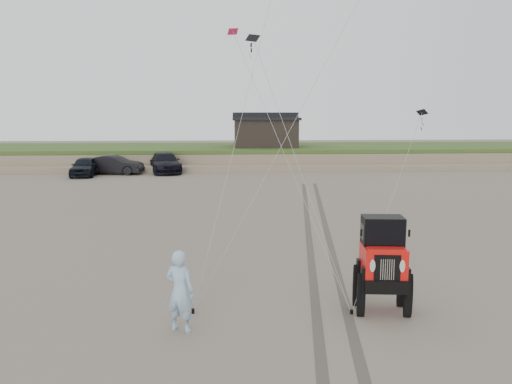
% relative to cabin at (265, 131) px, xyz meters
% --- Properties ---
extents(ground, '(160.00, 160.00, 0.00)m').
position_rel_cabin_xyz_m(ground, '(-2.00, -37.00, -3.24)').
color(ground, '#6B6054').
rests_on(ground, ground).
extents(dune_ridge, '(160.00, 14.25, 1.73)m').
position_rel_cabin_xyz_m(dune_ridge, '(-2.00, 0.50, -2.42)').
color(dune_ridge, '#7A6B54').
rests_on(dune_ridge, ground).
extents(cabin, '(6.40, 5.40, 3.35)m').
position_rel_cabin_xyz_m(cabin, '(0.00, 0.00, 0.00)').
color(cabin, black).
rests_on(cabin, dune_ridge).
extents(truck_a, '(2.06, 4.61, 1.54)m').
position_rel_cabin_xyz_m(truck_a, '(-15.24, -8.59, -2.47)').
color(truck_a, black).
rests_on(truck_a, ground).
extents(truck_b, '(4.91, 2.28, 1.56)m').
position_rel_cabin_xyz_m(truck_b, '(-13.13, -7.61, -2.46)').
color(truck_b, black).
rests_on(truck_b, ground).
extents(truck_c, '(3.54, 6.13, 1.67)m').
position_rel_cabin_xyz_m(truck_c, '(-9.08, -6.58, -2.40)').
color(truck_c, black).
rests_on(truck_c, ground).
extents(jeep, '(2.80, 5.48, 1.96)m').
position_rel_cabin_xyz_m(jeep, '(0.09, -37.40, -2.26)').
color(jeep, red).
rests_on(jeep, ground).
extents(man, '(0.84, 0.71, 1.95)m').
position_rel_cabin_xyz_m(man, '(-4.93, -38.24, -2.26)').
color(man, '#8CBFD8').
rests_on(man, ground).
extents(stake_main, '(0.08, 0.08, 0.12)m').
position_rel_cabin_xyz_m(stake_main, '(-4.72, -37.21, -3.18)').
color(stake_main, black).
rests_on(stake_main, ground).
extents(stake_aux, '(0.08, 0.08, 0.12)m').
position_rel_cabin_xyz_m(stake_aux, '(-0.70, -37.51, -3.18)').
color(stake_aux, black).
rests_on(stake_aux, ground).
extents(tire_tracks, '(5.22, 29.74, 0.01)m').
position_rel_cabin_xyz_m(tire_tracks, '(0.00, -29.00, -3.23)').
color(tire_tracks, '#4C443D').
rests_on(tire_tracks, ground).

